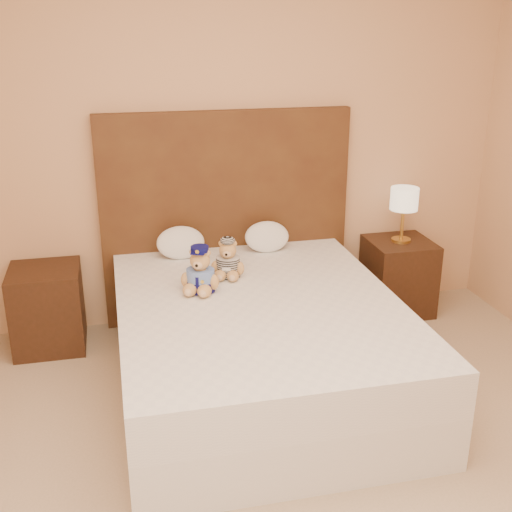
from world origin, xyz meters
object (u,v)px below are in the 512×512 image
at_px(bed, 259,344).
at_px(pillow_left, 181,241).
at_px(teddy_police, 200,269).
at_px(pillow_right, 267,235).
at_px(nightstand_right, 398,276).
at_px(lamp, 404,202).
at_px(nightstand_left, 48,308).
at_px(teddy_prisoner, 228,258).

xyz_separation_m(bed, pillow_left, (-0.35, 0.83, 0.39)).
height_order(teddy_police, pillow_right, teddy_police).
bearing_deg(pillow_left, nightstand_right, -1.07).
distance_m(bed, nightstand_right, 1.48).
xyz_separation_m(lamp, pillow_left, (-1.60, 0.03, -0.18)).
distance_m(nightstand_left, pillow_right, 1.55).
bearing_deg(lamp, bed, -147.38).
bearing_deg(nightstand_left, nightstand_right, 0.00).
distance_m(nightstand_right, pillow_right, 1.07).
distance_m(nightstand_left, teddy_prisoner, 1.27).
bearing_deg(teddy_prisoner, teddy_police, -117.88).
relative_size(bed, teddy_prisoner, 8.18).
relative_size(bed, lamp, 5.00).
distance_m(nightstand_left, pillow_left, 0.98).
bearing_deg(nightstand_right, teddy_police, -159.55).
height_order(nightstand_left, teddy_police, teddy_police).
bearing_deg(lamp, teddy_prisoner, -163.92).
bearing_deg(teddy_police, pillow_right, 71.87).
xyz_separation_m(teddy_prisoner, pillow_right, (0.36, 0.42, -0.01)).
height_order(teddy_prisoner, pillow_right, teddy_prisoner).
xyz_separation_m(bed, nightstand_right, (1.25, 0.80, -0.00)).
height_order(nightstand_left, pillow_right, pillow_right).
relative_size(teddy_prisoner, pillow_right, 0.78).
distance_m(lamp, teddy_prisoner, 1.42).
xyz_separation_m(teddy_police, pillow_left, (-0.05, 0.61, -0.03)).
distance_m(pillow_left, pillow_right, 0.60).
bearing_deg(teddy_prisoner, pillow_left, 138.91).
bearing_deg(pillow_left, teddy_police, -85.76).
distance_m(nightstand_left, nightstand_right, 2.50).
xyz_separation_m(nightstand_right, lamp, (-0.00, 0.00, 0.57)).
height_order(nightstand_right, pillow_right, pillow_right).
bearing_deg(bed, pillow_left, 112.89).
bearing_deg(bed, pillow_right, 73.24).
bearing_deg(pillow_right, teddy_prisoner, -130.18).
bearing_deg(bed, nightstand_right, 32.62).
bearing_deg(pillow_right, lamp, -1.72).
height_order(lamp, pillow_right, lamp).
bearing_deg(teddy_police, lamp, 44.63).
distance_m(bed, pillow_left, 0.98).
relative_size(bed, pillow_left, 6.19).
bearing_deg(bed, lamp, 32.62).
height_order(nightstand_right, teddy_police, teddy_police).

